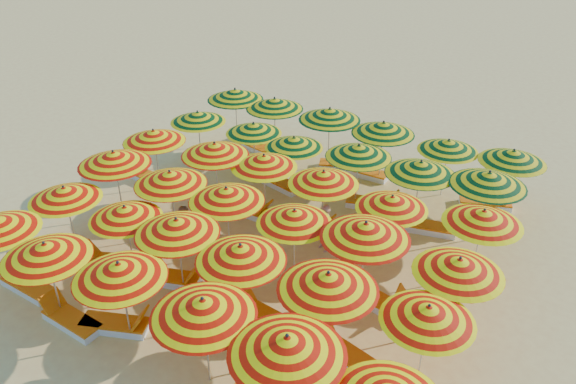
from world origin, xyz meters
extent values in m
plane|color=#EAC568|center=(0.00, 0.00, 0.00)|extent=(120.00, 120.00, 0.00)
cylinder|color=silver|center=(-5.48, -5.29, 1.05)|extent=(0.04, 0.04, 2.11)
cylinder|color=silver|center=(-3.33, -5.57, 1.10)|extent=(0.04, 0.04, 2.19)
cone|color=orange|center=(-3.33, -5.57, 2.05)|extent=(2.28, 2.28, 0.42)
sphere|color=black|center=(-3.33, -5.57, 2.29)|extent=(0.07, 0.07, 0.07)
cylinder|color=silver|center=(-1.20, -5.29, 1.10)|extent=(0.04, 0.04, 2.21)
cone|color=orange|center=(-1.20, -5.29, 2.06)|extent=(2.33, 2.33, 0.42)
sphere|color=black|center=(-1.20, -5.29, 2.30)|extent=(0.07, 0.07, 0.07)
cylinder|color=silver|center=(1.30, -5.42, 1.14)|extent=(0.04, 0.04, 2.29)
cone|color=orange|center=(1.30, -5.42, 2.13)|extent=(2.48, 2.48, 0.44)
sphere|color=black|center=(1.30, -5.42, 2.38)|extent=(0.08, 0.08, 0.08)
cylinder|color=silver|center=(3.38, -5.54, 1.17)|extent=(0.04, 0.04, 2.34)
cone|color=orange|center=(3.38, -5.54, 2.19)|extent=(2.66, 2.66, 0.45)
sphere|color=black|center=(3.38, -5.54, 2.44)|extent=(0.08, 0.08, 0.08)
cylinder|color=silver|center=(-5.29, -3.27, 1.04)|extent=(0.04, 0.04, 2.09)
cone|color=orange|center=(-5.29, -3.27, 1.95)|extent=(2.28, 2.28, 0.40)
sphere|color=black|center=(-5.29, -3.27, 2.18)|extent=(0.07, 0.07, 0.07)
cylinder|color=silver|center=(-3.09, -3.14, 1.01)|extent=(0.04, 0.04, 2.02)
cone|color=orange|center=(-3.09, -3.14, 1.89)|extent=(2.43, 2.43, 0.39)
sphere|color=black|center=(-3.09, -3.14, 2.11)|extent=(0.07, 0.07, 0.07)
cylinder|color=silver|center=(-1.21, -3.21, 1.12)|extent=(0.04, 0.04, 2.24)
cone|color=orange|center=(-1.21, -3.21, 2.09)|extent=(2.62, 2.62, 0.43)
sphere|color=black|center=(-1.21, -3.21, 2.33)|extent=(0.07, 0.07, 0.07)
cylinder|color=silver|center=(0.88, -3.37, 1.12)|extent=(0.04, 0.04, 2.24)
cone|color=orange|center=(0.88, -3.37, 2.09)|extent=(2.95, 2.95, 0.43)
sphere|color=black|center=(0.88, -3.37, 2.34)|extent=(0.07, 0.07, 0.07)
cylinder|color=silver|center=(3.20, -3.39, 1.15)|extent=(0.04, 0.04, 2.31)
cone|color=orange|center=(3.20, -3.39, 2.15)|extent=(2.85, 2.85, 0.44)
sphere|color=black|center=(3.20, -3.39, 2.41)|extent=(0.08, 0.08, 0.08)
cylinder|color=silver|center=(5.40, -3.06, 1.03)|extent=(0.04, 0.04, 2.06)
cone|color=orange|center=(5.40, -3.06, 1.93)|extent=(2.57, 2.57, 0.39)
sphere|color=black|center=(5.40, -3.06, 2.15)|extent=(0.07, 0.07, 0.07)
cylinder|color=silver|center=(-5.38, -1.18, 1.15)|extent=(0.04, 0.04, 2.31)
cone|color=orange|center=(-5.38, -1.18, 2.15)|extent=(2.63, 2.63, 0.44)
sphere|color=black|center=(-5.38, -1.18, 2.41)|extent=(0.08, 0.08, 0.08)
cylinder|color=silver|center=(-3.10, -1.20, 1.10)|extent=(0.04, 0.04, 2.21)
cone|color=orange|center=(-3.10, -1.20, 2.06)|extent=(2.22, 2.22, 0.42)
sphere|color=black|center=(-3.10, -1.20, 2.30)|extent=(0.07, 0.07, 0.07)
cylinder|color=silver|center=(-1.06, -1.18, 1.10)|extent=(0.04, 0.04, 2.20)
cone|color=orange|center=(-1.06, -1.18, 2.05)|extent=(2.64, 2.64, 0.42)
sphere|color=black|center=(-1.06, -1.18, 2.30)|extent=(0.07, 0.07, 0.07)
cylinder|color=silver|center=(1.10, -1.11, 1.04)|extent=(0.04, 0.04, 2.08)
cone|color=orange|center=(1.10, -1.11, 1.94)|extent=(2.72, 2.72, 0.40)
sphere|color=black|center=(1.10, -1.11, 2.17)|extent=(0.07, 0.07, 0.07)
cylinder|color=silver|center=(3.15, -1.12, 1.16)|extent=(0.04, 0.04, 2.32)
cone|color=orange|center=(3.15, -1.12, 2.17)|extent=(3.07, 3.07, 0.44)
sphere|color=black|center=(3.15, -1.12, 2.42)|extent=(0.08, 0.08, 0.08)
cylinder|color=silver|center=(5.56, -1.22, 1.08)|extent=(0.04, 0.04, 2.16)
cone|color=orange|center=(5.56, -1.22, 2.02)|extent=(2.66, 2.66, 0.41)
sphere|color=black|center=(5.56, -1.22, 2.25)|extent=(0.07, 0.07, 0.07)
cylinder|color=silver|center=(-5.62, 0.96, 1.09)|extent=(0.04, 0.04, 2.19)
cone|color=orange|center=(-5.62, 0.96, 2.04)|extent=(2.74, 2.74, 0.42)
sphere|color=black|center=(-5.62, 0.96, 2.28)|extent=(0.07, 0.07, 0.07)
cylinder|color=silver|center=(-3.06, 1.03, 1.12)|extent=(0.04, 0.04, 2.25)
cone|color=orange|center=(-3.06, 1.03, 2.10)|extent=(2.34, 2.34, 0.43)
sphere|color=black|center=(-3.06, 1.03, 2.34)|extent=(0.07, 0.07, 0.07)
cylinder|color=silver|center=(-1.29, 1.24, 1.07)|extent=(0.04, 0.04, 2.15)
cone|color=orange|center=(-1.29, 1.24, 2.00)|extent=(2.43, 2.43, 0.41)
sphere|color=black|center=(-1.29, 1.24, 2.24)|extent=(0.07, 0.07, 0.07)
cylinder|color=silver|center=(0.88, 1.12, 1.09)|extent=(0.04, 0.04, 2.18)
cone|color=orange|center=(0.88, 1.12, 2.03)|extent=(2.75, 2.75, 0.41)
sphere|color=black|center=(0.88, 1.12, 2.27)|extent=(0.07, 0.07, 0.07)
cylinder|color=silver|center=(3.13, 0.92, 1.03)|extent=(0.04, 0.04, 2.07)
cone|color=orange|center=(3.13, 0.92, 1.93)|extent=(2.11, 2.11, 0.39)
sphere|color=black|center=(3.13, 0.92, 2.16)|extent=(0.07, 0.07, 0.07)
cylinder|color=silver|center=(5.56, 1.27, 1.07)|extent=(0.04, 0.04, 2.15)
cone|color=orange|center=(5.56, 1.27, 2.01)|extent=(2.60, 2.60, 0.41)
sphere|color=black|center=(5.56, 1.27, 2.24)|extent=(0.07, 0.07, 0.07)
cylinder|color=silver|center=(-5.49, 3.28, 1.05)|extent=(0.04, 0.04, 2.10)
cone|color=#6F6F08|center=(-5.49, 3.28, 1.96)|extent=(2.56, 2.56, 0.40)
sphere|color=black|center=(-5.49, 3.28, 2.19)|extent=(0.07, 0.07, 0.07)
cylinder|color=silver|center=(-3.11, 3.48, 1.03)|extent=(0.04, 0.04, 2.05)
cone|color=#6F6F08|center=(-3.11, 3.48, 1.92)|extent=(2.39, 2.39, 0.39)
sphere|color=black|center=(-3.11, 3.48, 2.14)|extent=(0.07, 0.07, 0.07)
cylinder|color=silver|center=(-1.27, 3.17, 1.01)|extent=(0.04, 0.04, 2.03)
cone|color=#6F6F08|center=(-1.27, 3.17, 1.89)|extent=(2.43, 2.43, 0.39)
sphere|color=black|center=(-1.27, 3.17, 2.11)|extent=(0.07, 0.07, 0.07)
cylinder|color=silver|center=(1.09, 3.31, 1.10)|extent=(0.04, 0.04, 2.21)
cone|color=#6F6F08|center=(1.09, 3.31, 2.06)|extent=(2.55, 2.55, 0.42)
sphere|color=black|center=(1.09, 3.31, 2.30)|extent=(0.07, 0.07, 0.07)
cylinder|color=silver|center=(3.24, 3.12, 1.10)|extent=(0.04, 0.04, 2.21)
cone|color=#6F6F08|center=(3.24, 3.12, 2.06)|extent=(2.84, 2.84, 0.42)
sphere|color=black|center=(3.24, 3.12, 2.30)|extent=(0.07, 0.07, 0.07)
cylinder|color=silver|center=(5.25, 3.28, 1.14)|extent=(0.04, 0.04, 2.28)
cone|color=#6F6F08|center=(5.25, 3.28, 2.13)|extent=(2.88, 2.88, 0.43)
sphere|color=black|center=(5.25, 3.28, 2.38)|extent=(0.08, 0.08, 0.08)
cylinder|color=silver|center=(-5.35, 5.62, 1.15)|extent=(0.04, 0.04, 2.30)
cone|color=#6F6F08|center=(-5.35, 5.62, 2.14)|extent=(2.82, 2.82, 0.44)
sphere|color=black|center=(-5.35, 5.62, 2.40)|extent=(0.08, 0.08, 0.08)
cylinder|color=silver|center=(-3.45, 5.56, 1.13)|extent=(0.04, 0.04, 2.27)
cone|color=#6F6F08|center=(-3.45, 5.56, 2.12)|extent=(2.81, 2.81, 0.43)
sphere|color=black|center=(-3.45, 5.56, 2.37)|extent=(0.08, 0.08, 0.08)
cylinder|color=silver|center=(-1.02, 5.49, 1.16)|extent=(0.04, 0.04, 2.33)
cone|color=#6F6F08|center=(-1.02, 5.49, 2.17)|extent=(2.54, 2.54, 0.44)
sphere|color=black|center=(-1.02, 5.49, 2.43)|extent=(0.08, 0.08, 0.08)
cylinder|color=silver|center=(1.15, 5.37, 1.13)|extent=(0.04, 0.04, 2.26)
cone|color=#6F6F08|center=(1.15, 5.37, 2.11)|extent=(2.89, 2.89, 0.43)
sphere|color=black|center=(1.15, 5.37, 2.36)|extent=(0.08, 0.08, 0.08)
cylinder|color=silver|center=(3.48, 5.45, 1.03)|extent=(0.04, 0.04, 2.07)
cone|color=#6F6F08|center=(3.48, 5.45, 1.93)|extent=(2.58, 2.58, 0.39)
sphere|color=black|center=(3.48, 5.45, 2.16)|extent=(0.07, 0.07, 0.07)
cylinder|color=silver|center=(5.57, 5.46, 1.08)|extent=(0.04, 0.04, 2.17)
cone|color=#6F6F08|center=(5.57, 5.46, 2.02)|extent=(2.44, 2.44, 0.41)
sphere|color=black|center=(5.57, 5.46, 2.26)|extent=(0.07, 0.07, 0.07)
cube|color=white|center=(-4.93, -5.32, 0.10)|extent=(1.73, 0.68, 0.20)
cube|color=orange|center=(-4.93, -5.32, 0.23)|extent=(1.73, 0.68, 0.06)
cube|color=orange|center=(-5.63, -5.28, 0.45)|extent=(0.40, 0.60, 0.48)
cube|color=white|center=(-2.78, -5.70, 0.10)|extent=(1.74, 0.72, 0.20)
cube|color=orange|center=(-2.78, -5.70, 0.23)|extent=(1.74, 0.72, 0.06)
cube|color=orange|center=(-3.48, -5.64, 0.45)|extent=(0.41, 0.61, 0.48)
cube|color=white|center=(-1.75, -5.26, 0.10)|extent=(1.80, 1.13, 0.20)
cube|color=orange|center=(-1.75, -5.26, 0.23)|extent=(1.80, 1.13, 0.06)
cube|color=orange|center=(-1.09, -5.02, 0.45)|extent=(0.54, 0.67, 0.48)
cube|color=white|center=(-3.64, -3.35, 0.10)|extent=(1.80, 1.14, 0.20)
cube|color=orange|center=(-3.64, -3.35, 0.23)|extent=(1.80, 1.14, 0.06)
cube|color=orange|center=(-4.29, -3.59, 0.45)|extent=(0.54, 0.67, 0.48)
cube|color=white|center=(-1.76, -3.14, 0.10)|extent=(1.80, 1.06, 0.20)
cube|color=orange|center=(-1.76, -3.14, 0.23)|extent=(1.80, 1.06, 0.06)
cube|color=orange|center=(-1.09, -2.93, 0.45)|extent=(0.52, 0.66, 0.48)
cube|color=white|center=(1.43, -3.19, 0.10)|extent=(1.76, 0.81, 0.20)
cube|color=orange|center=(1.43, -3.19, 0.23)|extent=(1.76, 0.81, 0.06)
cube|color=orange|center=(0.73, -3.09, 0.45)|extent=(0.44, 0.63, 0.48)
cube|color=white|center=(3.75, -3.36, 0.10)|extent=(1.79, 0.99, 0.20)
cube|color=orange|center=(3.75, -3.36, 0.23)|extent=(1.79, 0.99, 0.06)
cube|color=orange|center=(3.08, -3.18, 0.45)|extent=(0.50, 0.65, 0.48)
cube|color=white|center=(3.70, -1.22, 0.10)|extent=(1.79, 0.97, 0.20)
cube|color=orange|center=(3.70, -1.22, 0.23)|extent=(1.79, 0.97, 0.06)
cube|color=orange|center=(4.38, -1.38, 0.45)|extent=(0.49, 0.65, 0.48)
cube|color=white|center=(5.01, -1.03, 0.10)|extent=(1.75, 0.74, 0.20)
cube|color=orange|center=(5.01, -1.03, 0.23)|extent=(1.75, 0.74, 0.06)
cube|color=orange|center=(4.31, -1.10, 0.45)|extent=(0.42, 0.61, 0.48)
cube|color=white|center=(-6.17, 1.10, 0.10)|extent=(1.76, 0.80, 0.20)
cube|color=orange|center=(-6.17, 1.10, 0.23)|extent=(1.76, 0.80, 0.06)
cube|color=orange|center=(-6.87, 1.20, 0.45)|extent=(0.44, 0.62, 0.48)
cube|color=white|center=(-1.84, 1.01, 0.10)|extent=(1.73, 0.67, 0.20)
cube|color=orange|center=(-1.84, 1.01, 0.23)|extent=(1.73, 0.67, 0.06)
cube|color=orange|center=(-1.15, 0.97, 0.45)|extent=(0.39, 0.60, 0.48)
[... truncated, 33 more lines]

